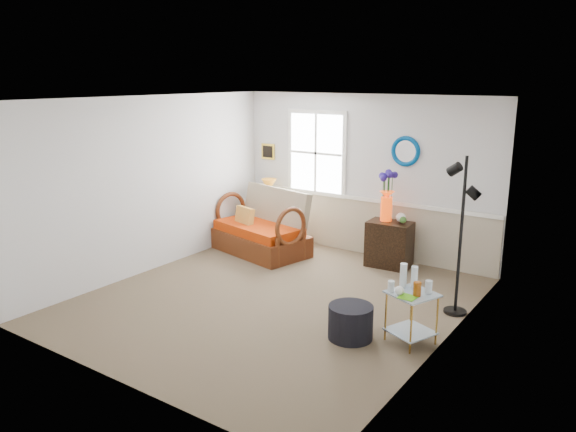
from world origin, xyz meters
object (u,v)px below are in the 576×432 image
Objects in this scene: lamp_stand at (271,223)px; floor_lamp at (461,237)px; ottoman at (351,322)px; cabinet at (389,244)px; side_table at (411,318)px; loveseat at (260,222)px.

lamp_stand is 4.09m from floor_lamp.
floor_lamp is 1.74m from ottoman.
cabinet is 1.95m from floor_lamp.
side_table is at bearing 25.72° from ottoman.
side_table is at bearing -33.12° from lamp_stand.
loveseat is 3.75m from side_table.
floor_lamp is (1.43, -1.16, 0.63)m from cabinet.
ottoman is at bearing -41.08° from lamp_stand.
floor_lamp is at bearing 3.28° from loveseat.
floor_lamp is (0.15, 1.07, 0.69)m from side_table.
lamp_stand is 0.87× the size of cabinet.
ottoman is (2.76, -1.95, -0.33)m from loveseat.
loveseat is 0.82× the size of floor_lamp.
side_table reaches higher than ottoman.
cabinet reaches higher than ottoman.
cabinet is 0.36× the size of floor_lamp.
loveseat is 3.39m from ottoman.
loveseat is at bearing 153.61° from side_table.
floor_lamp reaches higher than lamp_stand.
lamp_stand is 1.22× the size of ottoman.
loveseat is at bearing -168.18° from cabinet.
side_table is at bearing -63.60° from cabinet.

